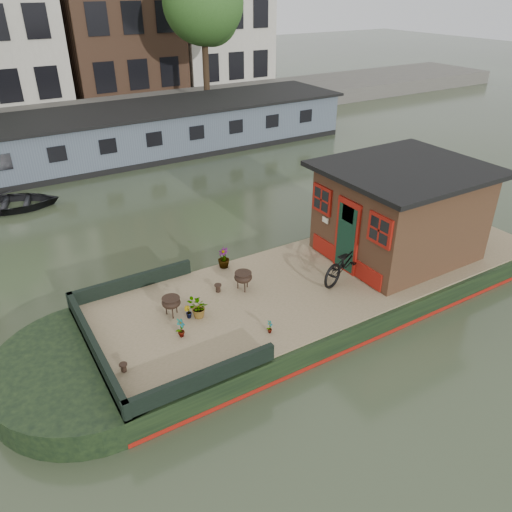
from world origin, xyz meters
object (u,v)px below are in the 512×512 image
potted_plant_a (181,328)px  brazier_front (243,281)px  cabin (400,211)px  brazier_rear (172,306)px  dinghy (9,200)px  bicycle (347,260)px

potted_plant_a → brazier_front: 2.20m
cabin → brazier_rear: (-6.30, 0.43, -1.00)m
cabin → brazier_front: bearing=173.3°
brazier_front → dinghy: brazier_front is taller
bicycle → potted_plant_a: bearing=73.6°
brazier_front → dinghy: 10.53m
bicycle → potted_plant_a: (-4.45, -0.07, -0.27)m
potted_plant_a → brazier_rear: 0.82m
brazier_rear → dinghy: (-2.04, 9.86, -0.53)m
cabin → potted_plant_a: cabin is taller
brazier_rear → dinghy: brazier_rear is taller
brazier_front → brazier_rear: 1.87m
cabin → bicycle: size_ratio=2.12×
potted_plant_a → bicycle: bearing=0.8°
brazier_front → dinghy: bearing=111.8°
brazier_front → brazier_rear: brazier_front is taller
dinghy → brazier_front: bearing=-142.3°
bicycle → dinghy: bearing=13.7°
cabin → potted_plant_a: 6.52m
cabin → brazier_rear: 6.39m
cabin → brazier_rear: bearing=176.1°
cabin → dinghy: 13.33m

